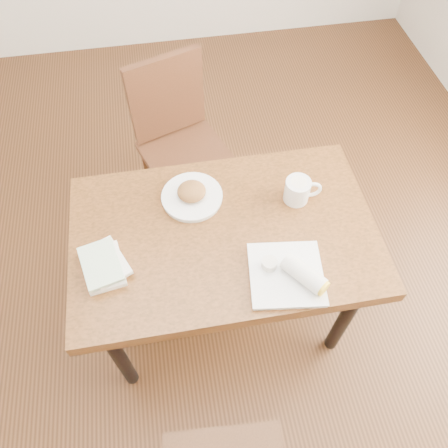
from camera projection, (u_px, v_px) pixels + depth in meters
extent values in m
cube|color=#472814|center=(224.00, 309.00, 2.34)|extent=(4.00, 5.00, 0.01)
cube|color=brown|center=(224.00, 235.00, 1.74)|extent=(1.20, 0.76, 0.06)
cylinder|color=black|center=(119.00, 355.00, 1.84)|extent=(0.06, 0.06, 0.69)
cylinder|color=black|center=(346.00, 317.00, 1.94)|extent=(0.06, 0.06, 0.69)
cylinder|color=black|center=(114.00, 245.00, 2.16)|extent=(0.06, 0.06, 0.69)
cylinder|color=black|center=(310.00, 216.00, 2.25)|extent=(0.06, 0.06, 0.69)
cylinder|color=#452713|center=(267.00, 442.00, 1.76)|extent=(0.04, 0.04, 0.45)
cylinder|color=#432113|center=(203.00, 155.00, 2.66)|extent=(0.04, 0.04, 0.45)
cylinder|color=#432113|center=(149.00, 177.00, 2.56)|extent=(0.04, 0.04, 0.45)
cylinder|color=#432113|center=(233.00, 195.00, 2.49)|extent=(0.04, 0.04, 0.45)
cylinder|color=#432113|center=(176.00, 220.00, 2.38)|extent=(0.04, 0.04, 0.45)
cube|color=#432113|center=(187.00, 156.00, 2.32)|extent=(0.54, 0.54, 0.04)
cube|color=#432113|center=(167.00, 97.00, 2.20)|extent=(0.39, 0.17, 0.45)
cylinder|color=white|center=(192.00, 197.00, 1.80)|extent=(0.25, 0.25, 0.02)
cylinder|color=white|center=(192.00, 196.00, 1.79)|extent=(0.25, 0.25, 0.01)
ellipsoid|color=#B27538|center=(192.00, 191.00, 1.77)|extent=(0.15, 0.14, 0.06)
cylinder|color=white|center=(297.00, 190.00, 1.76)|extent=(0.10, 0.10, 0.10)
torus|color=white|center=(312.00, 190.00, 1.77)|extent=(0.08, 0.02, 0.08)
cylinder|color=tan|center=(299.00, 183.00, 1.73)|extent=(0.09, 0.09, 0.01)
cylinder|color=#F2E5CC|center=(299.00, 182.00, 1.72)|extent=(0.06, 0.06, 0.00)
cube|color=white|center=(286.00, 275.00, 1.60)|extent=(0.29, 0.29, 0.02)
cube|color=white|center=(286.00, 274.00, 1.59)|extent=(0.30, 0.30, 0.01)
cylinder|color=white|center=(304.00, 273.00, 1.55)|extent=(0.15, 0.17, 0.07)
cylinder|color=yellow|center=(322.00, 288.00, 1.51)|extent=(0.06, 0.05, 0.06)
cylinder|color=silver|center=(269.00, 264.00, 1.59)|extent=(0.06, 0.06, 0.03)
cylinder|color=red|center=(270.00, 262.00, 1.58)|extent=(0.05, 0.05, 0.01)
cube|color=white|center=(104.00, 267.00, 1.61)|extent=(0.16, 0.21, 0.02)
cube|color=silver|center=(106.00, 262.00, 1.60)|extent=(0.20, 0.22, 0.02)
cube|color=#75AB72|center=(101.00, 264.00, 1.58)|extent=(0.17, 0.22, 0.01)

